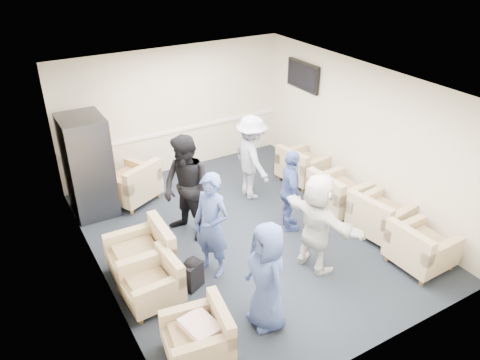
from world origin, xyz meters
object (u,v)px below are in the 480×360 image
person_mid_left (212,226)px  person_front_right (317,223)px  armchair_right_midnear (379,218)px  armchair_left_near (201,337)px  armchair_right_far (301,167)px  person_mid_right (290,191)px  armchair_right_near (419,249)px  armchair_left_mid (155,284)px  person_back_right (252,158)px  person_front_left (267,277)px  person_back_left (187,189)px  vending_machine (88,166)px  armchair_corner (133,185)px  armchair_left_far (144,256)px  armchair_right_midfar (336,195)px

person_mid_left → person_front_right: 1.61m
armchair_right_midnear → person_mid_left: 3.04m
armchair_left_near → person_mid_left: person_mid_left is taller
armchair_right_far → person_mid_right: bearing=127.1°
armchair_right_near → person_front_right: size_ratio=0.53×
armchair_left_mid → person_back_right: person_back_right is taller
armchair_left_near → person_mid_right: bearing=133.0°
person_front_left → person_back_left: person_back_left is taller
vending_machine → person_front_right: 4.28m
armchair_corner → person_back_left: bearing=79.7°
armchair_left_far → armchair_right_near: bearing=63.6°
armchair_right_midfar → person_mid_right: (-1.09, -0.01, 0.40)m
armchair_left_mid → armchair_left_far: (0.08, 0.62, 0.05)m
person_front_left → person_front_right: size_ratio=0.96×
armchair_right_midnear → vending_machine: (-4.07, 3.30, 0.61)m
person_back_left → person_back_right: bearing=91.7°
armchair_corner → person_front_right: 3.87m
armchair_right_midnear → person_front_left: bearing=96.5°
armchair_left_mid → person_mid_left: size_ratio=0.47×
armchair_left_near → armchair_right_far: size_ratio=0.90×
armchair_left_near → person_front_left: size_ratio=0.56×
armchair_left_mid → armchair_right_far: armchair_right_far is taller
person_back_left → armchair_right_midfar: bearing=57.0°
armchair_right_far → vending_machine: vending_machine is taller
armchair_left_far → person_back_left: bearing=122.4°
person_mid_right → person_front_right: size_ratio=0.92×
person_front_left → person_mid_left: size_ratio=0.93×
person_front_left → person_front_right: bearing=120.1°
armchair_left_far → person_mid_left: size_ratio=0.53×
armchair_left_far → armchair_right_near: size_ratio=1.04×
armchair_left_mid → armchair_right_midnear: armchair_right_midnear is taller
armchair_left_mid → person_front_right: (2.46, -0.54, 0.52)m
armchair_left_mid → person_back_left: bearing=135.2°
armchair_corner → person_front_left: 4.07m
armchair_left_far → vending_machine: size_ratio=0.48×
armchair_right_near → vending_machine: vending_machine is taller
armchair_corner → person_front_left: (0.50, -4.01, 0.43)m
armchair_left_far → person_front_right: 2.69m
armchair_right_near → person_mid_left: size_ratio=0.51×
armchair_left_near → armchair_left_mid: bearing=-165.0°
armchair_right_near → person_back_left: 3.85m
person_back_left → armchair_corner: bearing=177.0°
armchair_right_far → person_front_right: 2.86m
armchair_right_near → person_front_right: bearing=57.6°
armchair_right_near → person_mid_left: person_mid_left is taller
armchair_left_near → armchair_left_mid: armchair_left_near is taller
armchair_right_far → person_mid_right: person_mid_right is taller
armchair_right_near → vending_machine: 5.86m
armchair_left_far → person_back_right: 2.99m
armchair_left_near → vending_machine: bearing=-168.0°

